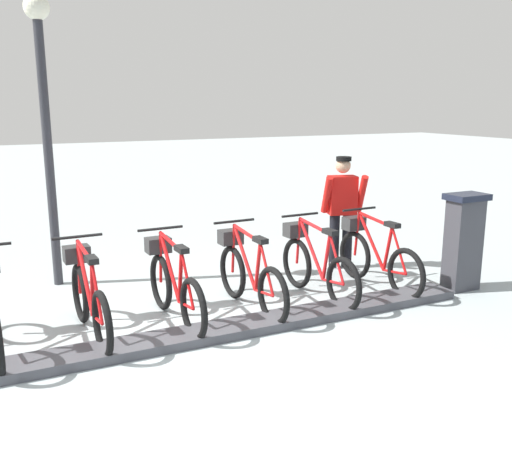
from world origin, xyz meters
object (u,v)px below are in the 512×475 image
object	(u,v)px
worker_near_rack	(342,208)
bike_docked_2	(249,274)
bike_docked_4	(88,297)
bike_docked_0	(376,256)
lamp_post	(44,99)
bike_docked_3	(173,285)
payment_kiosk	(463,240)
bike_docked_1	(316,265)

from	to	relation	value
worker_near_rack	bike_docked_2	bearing A→B (deg)	116.09
bike_docked_2	bike_docked_4	xyz separation A→B (m)	(0.00, 1.87, 0.00)
bike_docked_0	bike_docked_2	size ratio (longest dim) A/B	1.00
bike_docked_4	lamp_post	world-z (taller)	lamp_post
bike_docked_2	bike_docked_3	world-z (taller)	same
bike_docked_0	bike_docked_4	bearing A→B (deg)	90.00
payment_kiosk	lamp_post	size ratio (longest dim) A/B	0.34
bike_docked_4	bike_docked_3	bearing A→B (deg)	-90.00
bike_docked_3	bike_docked_1	bearing A→B (deg)	-90.00
worker_near_rack	bike_docked_4	bearing A→B (deg)	104.12
bike_docked_0	bike_docked_3	world-z (taller)	same
payment_kiosk	bike_docked_1	bearing A→B (deg)	73.26
payment_kiosk	lamp_post	world-z (taller)	lamp_post
bike_docked_0	bike_docked_4	xyz separation A→B (m)	(0.00, 3.75, 0.00)
payment_kiosk	bike_docked_2	bearing A→B (deg)	78.61
bike_docked_0	bike_docked_3	xyz separation A→B (m)	(0.00, 2.81, 0.00)
bike_docked_1	bike_docked_0	bearing A→B (deg)	-90.00
bike_docked_1	bike_docked_3	bearing A→B (deg)	90.00
bike_docked_4	lamp_post	xyz separation A→B (m)	(2.01, 0.05, 2.03)
bike_docked_4	worker_near_rack	bearing A→B (deg)	-75.88
bike_docked_2	bike_docked_3	distance (m)	0.94
bike_docked_2	bike_docked_3	xyz separation A→B (m)	(0.00, 0.94, 0.00)
bike_docked_1	bike_docked_4	bearing A→B (deg)	90.00
bike_docked_3	worker_near_rack	size ratio (longest dim) A/B	1.04
payment_kiosk	bike_docked_0	bearing A→B (deg)	59.33
bike_docked_0	lamp_post	distance (m)	4.75
bike_docked_2	bike_docked_4	bearing A→B (deg)	90.00
payment_kiosk	bike_docked_3	bearing A→B (deg)	81.39
bike_docked_3	bike_docked_2	bearing A→B (deg)	-90.00
bike_docked_4	payment_kiosk	bearing A→B (deg)	-96.92
bike_docked_2	worker_near_rack	size ratio (longest dim) A/B	1.04
bike_docked_1	lamp_post	xyz separation A→B (m)	(2.01, 2.86, 2.03)
bike_docked_3	lamp_post	bearing A→B (deg)	26.03
worker_near_rack	lamp_post	size ratio (longest dim) A/B	0.45
bike_docked_4	lamp_post	size ratio (longest dim) A/B	0.46
bike_docked_1	lamp_post	size ratio (longest dim) A/B	0.46
bike_docked_2	bike_docked_4	distance (m)	1.87
bike_docked_0	worker_near_rack	size ratio (longest dim) A/B	1.04
bike_docked_2	worker_near_rack	xyz separation A→B (m)	(0.97, -1.98, 0.48)
bike_docked_1	bike_docked_2	size ratio (longest dim) A/B	1.00
bike_docked_2	lamp_post	xyz separation A→B (m)	(2.01, 1.92, 2.03)
payment_kiosk	bike_docked_3	world-z (taller)	payment_kiosk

